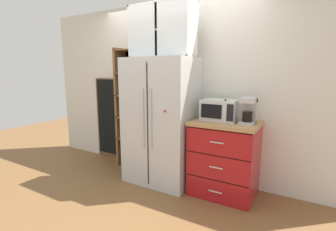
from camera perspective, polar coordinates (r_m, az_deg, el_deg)
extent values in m
plane|color=brown|center=(3.68, -1.44, -14.60)|extent=(10.65, 10.65, 0.00)
cube|color=silver|center=(3.69, 1.75, 6.05)|extent=(4.96, 0.10, 2.55)
cube|color=silver|center=(3.41, -1.45, -1.28)|extent=(0.94, 0.69, 1.73)
cube|color=black|center=(3.13, -4.80, -2.36)|extent=(0.01, 0.01, 1.59)
cylinder|color=silver|center=(3.14, -5.84, -0.73)|extent=(0.02, 0.02, 0.78)
cylinder|color=silver|center=(3.07, -4.03, -0.95)|extent=(0.02, 0.02, 0.78)
cube|color=red|center=(2.95, -0.69, 1.01)|extent=(0.02, 0.01, 0.02)
cube|color=brown|center=(4.10, -7.40, 1.87)|extent=(0.47, 0.04, 1.91)
cube|color=brown|center=(4.10, -10.91, 1.77)|extent=(0.04, 0.27, 1.91)
cube|color=brown|center=(3.86, -6.52, 1.37)|extent=(0.04, 0.27, 1.91)
cube|color=brown|center=(4.08, -8.60, -5.27)|extent=(0.41, 0.27, 0.02)
cylinder|color=silver|center=(4.09, -9.64, -4.28)|extent=(0.07, 0.07, 0.11)
cylinder|color=white|center=(4.10, -9.63, -4.52)|extent=(0.06, 0.06, 0.08)
cylinder|color=#B2B2B7|center=(4.08, -9.66, -3.43)|extent=(0.07, 0.07, 0.01)
cylinder|color=silver|center=(4.01, -7.71, -4.38)|extent=(0.08, 0.08, 0.13)
cylinder|color=beige|center=(4.02, -7.71, -4.65)|extent=(0.07, 0.07, 0.09)
cylinder|color=#B2B2B7|center=(4.00, -7.74, -3.37)|extent=(0.07, 0.07, 0.01)
cube|color=brown|center=(4.00, -8.73, -0.40)|extent=(0.41, 0.27, 0.02)
cylinder|color=silver|center=(4.07, -10.06, 0.55)|extent=(0.07, 0.07, 0.10)
cylinder|color=#2D2D2D|center=(4.07, -10.05, 0.35)|extent=(0.06, 0.06, 0.07)
cylinder|color=#B2B2B7|center=(4.06, -10.08, 1.32)|extent=(0.07, 0.07, 0.01)
cylinder|color=silver|center=(4.00, -8.57, 0.52)|extent=(0.08, 0.08, 0.11)
cylinder|color=white|center=(4.00, -8.56, 0.29)|extent=(0.07, 0.07, 0.07)
cylinder|color=#B2B2B7|center=(3.99, -8.59, 1.37)|extent=(0.07, 0.07, 0.01)
cylinder|color=silver|center=(3.92, -7.46, 0.37)|extent=(0.07, 0.07, 0.11)
cylinder|color=brown|center=(3.93, -7.45, 0.13)|extent=(0.06, 0.06, 0.07)
cylinder|color=#B2B2B7|center=(3.91, -7.48, 1.24)|extent=(0.07, 0.07, 0.01)
cube|color=brown|center=(3.95, -8.86, 4.62)|extent=(0.41, 0.27, 0.02)
cylinder|color=silver|center=(4.01, -10.20, 5.66)|extent=(0.08, 0.08, 0.12)
cylinder|color=#E0C67F|center=(4.02, -10.19, 5.40)|extent=(0.07, 0.07, 0.08)
cylinder|color=#B2B2B7|center=(4.01, -10.23, 6.60)|extent=(0.07, 0.07, 0.01)
cylinder|color=silver|center=(3.95, -8.96, 5.42)|extent=(0.06, 0.06, 0.09)
cylinder|color=#382316|center=(3.95, -8.95, 5.22)|extent=(0.05, 0.05, 0.06)
cylinder|color=#B2B2B7|center=(3.95, -8.98, 6.18)|extent=(0.06, 0.06, 0.01)
cylinder|color=silver|center=(3.89, -7.54, 5.49)|extent=(0.08, 0.08, 0.11)
cylinder|color=#CCB78C|center=(3.89, -7.54, 5.26)|extent=(0.07, 0.07, 0.07)
cylinder|color=#B2B2B7|center=(3.88, -7.56, 6.36)|extent=(0.08, 0.08, 0.01)
cube|color=brown|center=(3.93, -9.01, 9.73)|extent=(0.41, 0.27, 0.02)
cylinder|color=silver|center=(3.99, -10.36, 10.47)|extent=(0.06, 0.06, 0.09)
cylinder|color=#B77A38|center=(3.99, -10.36, 10.28)|extent=(0.05, 0.05, 0.06)
cylinder|color=#B2B2B7|center=(4.00, -10.39, 11.21)|extent=(0.06, 0.06, 0.01)
cube|color=brown|center=(3.95, -9.15, 14.84)|extent=(0.41, 0.27, 0.02)
cube|color=#A8161C|center=(3.21, 13.00, -9.97)|extent=(0.78, 0.60, 0.90)
cube|color=tan|center=(3.08, 13.34, -1.72)|extent=(0.81, 0.63, 0.04)
cube|color=black|center=(3.00, 11.09, -14.68)|extent=(0.76, 0.00, 0.01)
cube|color=silver|center=(3.05, 10.94, -17.10)|extent=(0.16, 0.01, 0.01)
cube|color=black|center=(2.89, 11.29, -9.26)|extent=(0.76, 0.00, 0.01)
cube|color=silver|center=(2.93, 11.14, -11.86)|extent=(0.16, 0.01, 0.01)
cube|color=black|center=(2.80, 11.50, -3.47)|extent=(0.76, 0.00, 0.01)
cube|color=silver|center=(2.83, 11.34, -6.22)|extent=(0.16, 0.01, 0.01)
cube|color=silver|center=(3.13, 12.12, 1.30)|extent=(0.44, 0.32, 0.26)
cube|color=black|center=(2.99, 10.04, 0.99)|extent=(0.26, 0.01, 0.17)
cube|color=black|center=(2.92, 14.27, 0.61)|extent=(0.08, 0.01, 0.20)
cube|color=#B7B7BC|center=(2.99, 17.99, -1.61)|extent=(0.17, 0.20, 0.03)
cube|color=#B7B7BC|center=(3.03, 18.41, 1.13)|extent=(0.17, 0.06, 0.30)
cube|color=#B7B7BC|center=(2.95, 18.27, 3.44)|extent=(0.17, 0.20, 0.06)
cylinder|color=black|center=(2.97, 18.03, -0.22)|extent=(0.11, 0.11, 0.12)
cylinder|color=#8CA37F|center=(3.00, 13.00, -0.83)|extent=(0.07, 0.07, 0.08)
torus|color=#8CA37F|center=(2.99, 13.90, -0.84)|extent=(0.05, 0.01, 0.05)
cylinder|color=#2D2D33|center=(3.05, 13.32, -0.64)|extent=(0.08, 0.08, 0.08)
torus|color=#2D2D33|center=(3.04, 14.22, -0.65)|extent=(0.05, 0.01, 0.05)
cylinder|color=#285B33|center=(3.01, 13.17, 0.31)|extent=(0.06, 0.06, 0.20)
cone|color=#285B33|center=(3.00, 13.25, 2.25)|extent=(0.06, 0.06, 0.04)
cylinder|color=#285B33|center=(2.99, 13.28, 2.82)|extent=(0.02, 0.02, 0.07)
cylinder|color=black|center=(2.99, 13.31, 3.58)|extent=(0.03, 0.03, 0.01)
cylinder|color=brown|center=(3.12, 13.77, 0.46)|extent=(0.06, 0.06, 0.18)
cone|color=brown|center=(3.10, 13.84, 2.18)|extent=(0.06, 0.06, 0.04)
cylinder|color=brown|center=(3.10, 13.87, 2.73)|extent=(0.02, 0.02, 0.07)
cylinder|color=black|center=(3.10, 13.90, 3.47)|extent=(0.03, 0.03, 0.01)
cube|color=silver|center=(3.53, -0.01, 18.80)|extent=(0.90, 0.02, 0.69)
cube|color=silver|center=(3.47, -1.38, 24.58)|extent=(0.90, 0.32, 0.02)
cube|color=silver|center=(3.37, -1.33, 13.50)|extent=(0.90, 0.32, 0.02)
cube|color=silver|center=(3.65, -7.56, 18.43)|extent=(0.02, 0.32, 0.69)
cube|color=silver|center=(3.20, 5.77, 19.67)|extent=(0.02, 0.32, 0.69)
cube|color=silver|center=(3.40, -1.36, 19.13)|extent=(0.87, 0.30, 0.02)
cube|color=silver|center=(3.40, -6.21, 19.08)|extent=(0.41, 0.01, 0.65)
cube|color=silver|center=(3.16, 0.77, 19.83)|extent=(0.41, 0.01, 0.65)
cylinder|color=silver|center=(3.54, -5.79, 13.48)|extent=(0.05, 0.05, 0.00)
cylinder|color=silver|center=(3.55, -5.80, 14.01)|extent=(0.01, 0.01, 0.07)
cone|color=silver|center=(3.55, -5.82, 14.98)|extent=(0.06, 0.06, 0.05)
cylinder|color=silver|center=(3.37, -1.34, 13.71)|extent=(0.05, 0.05, 0.00)
cylinder|color=silver|center=(3.37, -1.34, 14.27)|extent=(0.01, 0.01, 0.07)
cone|color=silver|center=(3.38, -1.34, 15.28)|extent=(0.06, 0.06, 0.05)
cylinder|color=silver|center=(3.22, 3.58, 13.86)|extent=(0.05, 0.05, 0.00)
cylinder|color=silver|center=(3.22, 3.59, 14.45)|extent=(0.01, 0.01, 0.07)
cone|color=silver|center=(3.22, 3.60, 15.51)|extent=(0.06, 0.06, 0.05)
cylinder|color=white|center=(3.56, -5.28, 19.36)|extent=(0.06, 0.06, 0.07)
cylinder|color=white|center=(3.28, 2.91, 20.18)|extent=(0.06, 0.06, 0.07)
cube|color=brown|center=(4.47, -13.31, -0.77)|extent=(0.60, 0.04, 1.43)
cube|color=black|center=(4.45, -13.50, -0.43)|extent=(0.54, 0.01, 1.33)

